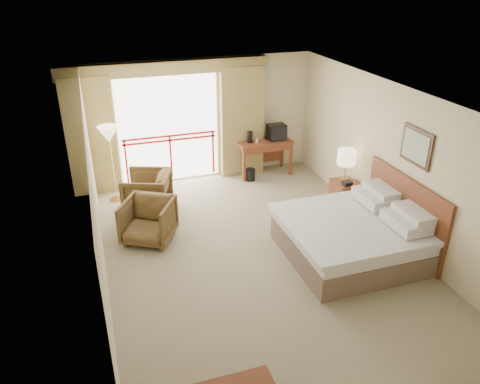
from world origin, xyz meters
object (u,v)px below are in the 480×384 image
object	(u,v)px
nightstand	(344,196)
armchair_near	(150,239)
armchair_far	(149,210)
floor_lamp	(109,137)
wastebasket	(250,175)
desk	(263,147)
bed	(353,236)
table_lamp	(347,158)
side_table	(143,208)
tv	(277,132)

from	to	relation	value
nightstand	armchair_near	distance (m)	3.88
armchair_far	floor_lamp	xyz separation A→B (m)	(-0.58, 0.68, 1.38)
wastebasket	desk	bearing A→B (deg)	36.79
bed	nightstand	size ratio (longest dim) A/B	3.42
wastebasket	floor_lamp	world-z (taller)	floor_lamp
table_lamp	wastebasket	size ratio (longest dim) A/B	2.28
nightstand	side_table	xyz separation A→B (m)	(-3.88, 0.66, 0.04)
nightstand	table_lamp	distance (m)	0.80
bed	side_table	xyz separation A→B (m)	(-3.19, 2.15, -0.02)
desk	side_table	size ratio (longest dim) A/B	2.43
armchair_near	floor_lamp	distance (m)	2.34
tv	nightstand	bearing A→B (deg)	-78.97
desk	wastebasket	bearing A→B (deg)	-139.23
armchair_near	floor_lamp	bearing A→B (deg)	132.46
nightstand	side_table	distance (m)	3.93
wastebasket	side_table	world-z (taller)	side_table
armchair_far	bed	bearing A→B (deg)	68.34
desk	wastebasket	world-z (taller)	desk
bed	armchair_far	xyz separation A→B (m)	(-3.04, 2.72, -0.38)
bed	floor_lamp	distance (m)	5.06
armchair_near	armchair_far	bearing A→B (deg)	112.08
nightstand	table_lamp	size ratio (longest dim) A/B	0.99
tv	armchair_far	xyz separation A→B (m)	(-3.16, -0.98, -1.00)
table_lamp	tv	size ratio (longest dim) A/B	1.56
table_lamp	armchair_near	distance (m)	4.02
wastebasket	table_lamp	bearing A→B (deg)	-55.89
bed	side_table	distance (m)	3.85
tv	side_table	size ratio (longest dim) A/B	0.78
table_lamp	tv	xyz separation A→B (m)	(-0.57, 2.16, -0.11)
wastebasket	floor_lamp	xyz separation A→B (m)	(-3.01, -0.05, 1.25)
wastebasket	armchair_near	world-z (taller)	armchair_near
nightstand	wastebasket	bearing A→B (deg)	122.79
armchair_far	floor_lamp	world-z (taller)	floor_lamp
desk	tv	xyz separation A→B (m)	(0.30, -0.06, 0.36)
armchair_far	side_table	distance (m)	0.69
desk	armchair_near	bearing A→B (deg)	-139.82
tv	armchair_far	bearing A→B (deg)	-166.06
bed	side_table	world-z (taller)	bed
wastebasket	nightstand	bearing A→B (deg)	-56.57
nightstand	desk	size ratio (longest dim) A/B	0.50
bed	table_lamp	world-z (taller)	table_lamp
armchair_far	floor_lamp	bearing A→B (deg)	-119.59
nightstand	floor_lamp	xyz separation A→B (m)	(-4.30, 1.90, 1.07)
bed	floor_lamp	size ratio (longest dim) A/B	1.32
wastebasket	side_table	bearing A→B (deg)	-153.38
nightstand	wastebasket	distance (m)	2.35
desk	side_table	distance (m)	3.43
armchair_near	tv	bearing A→B (deg)	62.03
nightstand	armchair_near	size ratio (longest dim) A/B	0.73
tv	armchair_far	world-z (taller)	tv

